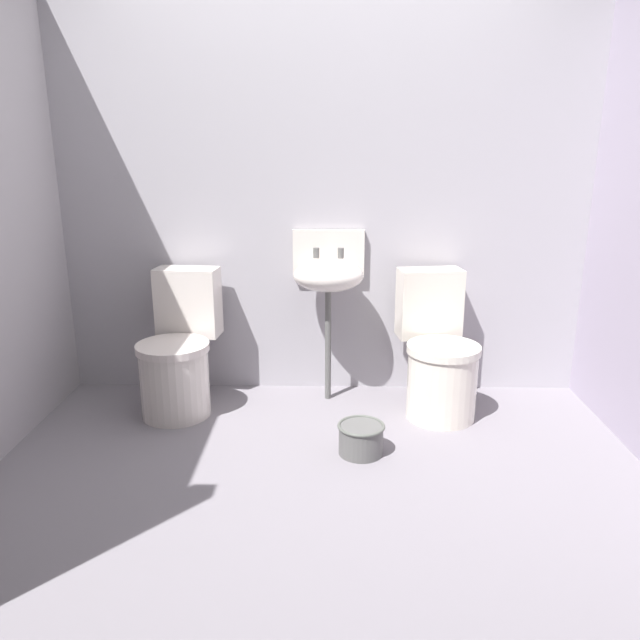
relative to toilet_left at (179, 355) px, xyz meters
The scene contains 6 objects.
ground_plane 1.26m from the toilet_left, 47.72° to the right, with size 3.48×2.88×0.08m, color gray.
wall_back 1.24m from the toilet_left, 26.35° to the left, with size 3.48×0.10×2.34m, color #A8A4AC.
toilet_left is the anchor object (origin of this frame).
toilet_right 1.46m from the toilet_left, ahead, with size 0.46×0.64×0.78m.
sink 0.96m from the toilet_left, 12.60° to the left, with size 0.42×0.35×0.99m.
bucket 1.16m from the toilet_left, 27.36° to the right, with size 0.23×0.23×0.15m.
Camera 1 is at (0.05, -2.38, 1.47)m, focal length 34.62 mm.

